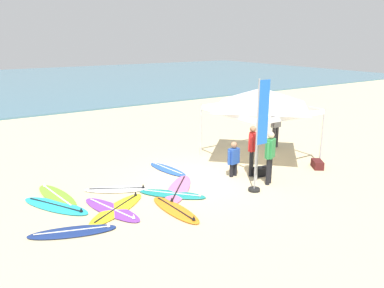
{
  "coord_description": "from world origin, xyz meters",
  "views": [
    {
      "loc": [
        -6.6,
        -9.54,
        4.52
      ],
      "look_at": [
        0.17,
        0.76,
        1.0
      ],
      "focal_mm": 35.18,
      "sensor_mm": 36.0,
      "label": 1
    }
  ],
  "objects": [
    {
      "name": "sea",
      "position": [
        0.0,
        31.59,
        0.05
      ],
      "size": [
        80.0,
        36.0,
        0.1
      ],
      "primitive_type": "cube",
      "color": "teal",
      "rests_on": "ground"
    },
    {
      "name": "banner_flag",
      "position": [
        0.93,
        -1.7,
        1.57
      ],
      "size": [
        0.6,
        0.36,
        3.4
      ],
      "color": "#99999E",
      "rests_on": "ground"
    },
    {
      "name": "surfboard_cyan",
      "position": [
        -4.53,
        0.45,
        0.04
      ],
      "size": [
        1.67,
        2.27,
        0.19
      ],
      "color": "#23B2CC",
      "rests_on": "ground"
    },
    {
      "name": "person_grey",
      "position": [
        4.76,
        1.34,
        0.99
      ],
      "size": [
        0.55,
        0.24,
        1.71
      ],
      "color": "#2D2D33",
      "rests_on": "ground"
    },
    {
      "name": "ground_plane",
      "position": [
        0.0,
        0.0,
        0.0
      ],
      "size": [
        80.0,
        80.0,
        0.0
      ],
      "primitive_type": "plane",
      "color": "beige"
    },
    {
      "name": "surfboard_purple",
      "position": [
        -3.33,
        -0.61,
        0.04
      ],
      "size": [
        1.19,
        2.27,
        0.19
      ],
      "color": "purple",
      "rests_on": "ground"
    },
    {
      "name": "person_red",
      "position": [
        1.66,
        -0.63,
        0.99
      ],
      "size": [
        0.43,
        0.4,
        1.71
      ],
      "color": "black",
      "rests_on": "ground"
    },
    {
      "name": "gear_bag_near_tent",
      "position": [
        1.9,
        -0.83,
        0.14
      ],
      "size": [
        0.65,
        0.42,
        0.28
      ],
      "primitive_type": "cube",
      "rotation": [
        0.0,
        0.0,
        2.97
      ],
      "color": "black",
      "rests_on": "ground"
    },
    {
      "name": "surfboard_orange",
      "position": [
        -1.89,
        -1.56,
        0.04
      ],
      "size": [
        0.67,
        2.06,
        0.19
      ],
      "color": "orange",
      "rests_on": "ground"
    },
    {
      "name": "gear_bag_by_pole",
      "position": [
        4.12,
        -1.39,
        0.14
      ],
      "size": [
        0.61,
        0.67,
        0.28
      ],
      "primitive_type": "cube",
      "rotation": [
        0.0,
        0.0,
        0.94
      ],
      "color": "#4C1919",
      "rests_on": "ground"
    },
    {
      "name": "person_green",
      "position": [
        1.6,
        -1.52,
        0.99
      ],
      "size": [
        0.5,
        0.36,
        1.71
      ],
      "color": "black",
      "rests_on": "ground"
    },
    {
      "name": "surfboard_blue",
      "position": [
        -0.47,
        1.36,
        0.04
      ],
      "size": [
        0.8,
        1.93,
        0.19
      ],
      "color": "blue",
      "rests_on": "ground"
    },
    {
      "name": "surfboard_white",
      "position": [
        -2.66,
        0.62,
        0.04
      ],
      "size": [
        1.96,
        1.43,
        0.19
      ],
      "color": "white",
      "rests_on": "ground"
    },
    {
      "name": "surfboard_navy",
      "position": [
        -4.55,
        -1.24,
        0.04
      ],
      "size": [
        2.13,
        1.21,
        0.19
      ],
      "color": "navy",
      "rests_on": "ground"
    },
    {
      "name": "surfboard_teal",
      "position": [
        -1.43,
        -0.62,
        0.04
      ],
      "size": [
        1.79,
        1.88,
        0.19
      ],
      "color": "#19847F",
      "rests_on": "ground"
    },
    {
      "name": "surfboard_lime",
      "position": [
        -4.33,
        1.12,
        0.04
      ],
      "size": [
        0.94,
        2.3,
        0.19
      ],
      "color": "#7AD12D",
      "rests_on": "ground"
    },
    {
      "name": "surfboard_pink",
      "position": [
        -1.08,
        -0.39,
        0.04
      ],
      "size": [
        2.07,
        2.17,
        0.19
      ],
      "color": "pink",
      "rests_on": "ground"
    },
    {
      "name": "surfboard_yellow",
      "position": [
        -3.18,
        -0.64,
        0.04
      ],
      "size": [
        2.2,
        1.67,
        0.19
      ],
      "color": "yellow",
      "rests_on": "ground"
    },
    {
      "name": "canopy_tent",
      "position": [
        3.0,
        0.44,
        2.39
      ],
      "size": [
        3.28,
        3.28,
        2.75
      ],
      "color": "#B7B7BC",
      "rests_on": "ground"
    },
    {
      "name": "person_blue",
      "position": [
        1.09,
        -0.37,
        0.66
      ],
      "size": [
        0.55,
        0.27,
        1.2
      ],
      "color": "black",
      "rests_on": "ground"
    }
  ]
}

